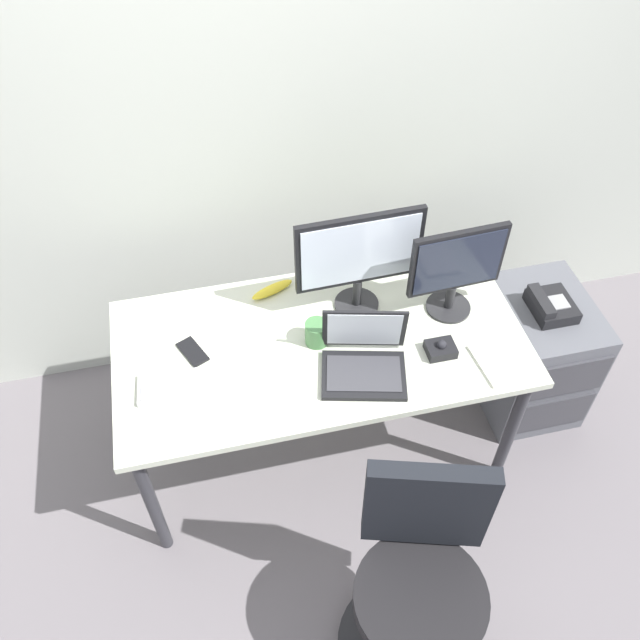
{
  "coord_description": "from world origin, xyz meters",
  "views": [
    {
      "loc": [
        -0.38,
        -1.65,
        2.71
      ],
      "look_at": [
        0.0,
        0.0,
        0.85
      ],
      "focal_mm": 37.7,
      "sensor_mm": 36.0,
      "label": 1
    }
  ],
  "objects_px": {
    "file_cabinet": "(532,353)",
    "cell_phone": "(193,352)",
    "desk_phone": "(550,305)",
    "monitor_side": "(456,267)",
    "laptop": "(364,358)",
    "paper_notepad": "(498,362)",
    "banana": "(272,289)",
    "keyboard": "(195,384)",
    "trackball_mouse": "(441,349)",
    "coffee_mug": "(317,333)",
    "monitor_main": "(359,256)",
    "office_chair": "(418,586)"
  },
  "relations": [
    {
      "from": "laptop",
      "to": "trackball_mouse",
      "type": "xyz_separation_m",
      "value": [
        0.31,
        0.0,
        -0.03
      ]
    },
    {
      "from": "laptop",
      "to": "banana",
      "type": "xyz_separation_m",
      "value": [
        -0.26,
        0.46,
        -0.03
      ]
    },
    {
      "from": "keyboard",
      "to": "trackball_mouse",
      "type": "relative_size",
      "value": 3.81
    },
    {
      "from": "banana",
      "to": "monitor_main",
      "type": "bearing_deg",
      "value": -24.43
    },
    {
      "from": "desk_phone",
      "to": "cell_phone",
      "type": "distance_m",
      "value": 1.5
    },
    {
      "from": "monitor_main",
      "to": "trackball_mouse",
      "type": "distance_m",
      "value": 0.47
    },
    {
      "from": "desk_phone",
      "to": "laptop",
      "type": "distance_m",
      "value": 0.92
    },
    {
      "from": "monitor_side",
      "to": "coffee_mug",
      "type": "xyz_separation_m",
      "value": [
        -0.56,
        -0.05,
        -0.18
      ]
    },
    {
      "from": "trackball_mouse",
      "to": "cell_phone",
      "type": "bearing_deg",
      "value": 167.02
    },
    {
      "from": "monitor_side",
      "to": "keyboard",
      "type": "bearing_deg",
      "value": -171.2
    },
    {
      "from": "file_cabinet",
      "to": "office_chair",
      "type": "distance_m",
      "value": 1.31
    },
    {
      "from": "file_cabinet",
      "to": "trackball_mouse",
      "type": "distance_m",
      "value": 0.77
    },
    {
      "from": "file_cabinet",
      "to": "paper_notepad",
      "type": "height_order",
      "value": "paper_notepad"
    },
    {
      "from": "laptop",
      "to": "coffee_mug",
      "type": "xyz_separation_m",
      "value": [
        -0.14,
        0.17,
        -0.0
      ]
    },
    {
      "from": "cell_phone",
      "to": "coffee_mug",
      "type": "bearing_deg",
      "value": -30.7
    },
    {
      "from": "paper_notepad",
      "to": "banana",
      "type": "distance_m",
      "value": 0.94
    },
    {
      "from": "file_cabinet",
      "to": "monitor_main",
      "type": "relative_size",
      "value": 1.22
    },
    {
      "from": "coffee_mug",
      "to": "banana",
      "type": "relative_size",
      "value": 0.53
    },
    {
      "from": "coffee_mug",
      "to": "cell_phone",
      "type": "bearing_deg",
      "value": 173.94
    },
    {
      "from": "desk_phone",
      "to": "laptop",
      "type": "relative_size",
      "value": 0.55
    },
    {
      "from": "monitor_main",
      "to": "office_chair",
      "type": "bearing_deg",
      "value": -93.12
    },
    {
      "from": "file_cabinet",
      "to": "keyboard",
      "type": "distance_m",
      "value": 1.59
    },
    {
      "from": "file_cabinet",
      "to": "laptop",
      "type": "bearing_deg",
      "value": -166.13
    },
    {
      "from": "keyboard",
      "to": "paper_notepad",
      "type": "bearing_deg",
      "value": -7.6
    },
    {
      "from": "coffee_mug",
      "to": "keyboard",
      "type": "bearing_deg",
      "value": -167.25
    },
    {
      "from": "coffee_mug",
      "to": "banana",
      "type": "bearing_deg",
      "value": 112.4
    },
    {
      "from": "file_cabinet",
      "to": "cell_phone",
      "type": "distance_m",
      "value": 1.57
    },
    {
      "from": "desk_phone",
      "to": "monitor_side",
      "type": "relative_size",
      "value": 0.5
    },
    {
      "from": "keyboard",
      "to": "banana",
      "type": "height_order",
      "value": "banana"
    },
    {
      "from": "monitor_main",
      "to": "laptop",
      "type": "height_order",
      "value": "monitor_main"
    },
    {
      "from": "desk_phone",
      "to": "monitor_main",
      "type": "height_order",
      "value": "monitor_main"
    },
    {
      "from": "monitor_main",
      "to": "cell_phone",
      "type": "height_order",
      "value": "monitor_main"
    },
    {
      "from": "monitor_side",
      "to": "banana",
      "type": "height_order",
      "value": "monitor_side"
    },
    {
      "from": "monitor_side",
      "to": "keyboard",
      "type": "height_order",
      "value": "monitor_side"
    },
    {
      "from": "keyboard",
      "to": "paper_notepad",
      "type": "distance_m",
      "value": 1.13
    },
    {
      "from": "cell_phone",
      "to": "file_cabinet",
      "type": "bearing_deg",
      "value": -24.47
    },
    {
      "from": "desk_phone",
      "to": "trackball_mouse",
      "type": "xyz_separation_m",
      "value": [
        -0.58,
        -0.2,
        0.1
      ]
    },
    {
      "from": "office_chair",
      "to": "monitor_main",
      "type": "bearing_deg",
      "value": 86.88
    },
    {
      "from": "laptop",
      "to": "coffee_mug",
      "type": "height_order",
      "value": "laptop"
    },
    {
      "from": "banana",
      "to": "keyboard",
      "type": "bearing_deg",
      "value": -131.56
    },
    {
      "from": "office_chair",
      "to": "keyboard",
      "type": "distance_m",
      "value": 1.05
    },
    {
      "from": "coffee_mug",
      "to": "banana",
      "type": "distance_m",
      "value": 0.32
    },
    {
      "from": "file_cabinet",
      "to": "monitor_side",
      "type": "bearing_deg",
      "value": -179.56
    },
    {
      "from": "file_cabinet",
      "to": "cell_phone",
      "type": "relative_size",
      "value": 4.3
    },
    {
      "from": "monitor_main",
      "to": "keyboard",
      "type": "bearing_deg",
      "value": -159.03
    },
    {
      "from": "keyboard",
      "to": "banana",
      "type": "relative_size",
      "value": 2.21
    },
    {
      "from": "desk_phone",
      "to": "cell_phone",
      "type": "height_order",
      "value": "cell_phone"
    },
    {
      "from": "office_chair",
      "to": "trackball_mouse",
      "type": "xyz_separation_m",
      "value": [
        0.3,
        0.73,
        0.31
      ]
    },
    {
      "from": "desk_phone",
      "to": "office_chair",
      "type": "distance_m",
      "value": 1.3
    },
    {
      "from": "office_chair",
      "to": "keyboard",
      "type": "bearing_deg",
      "value": 128.58
    }
  ]
}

